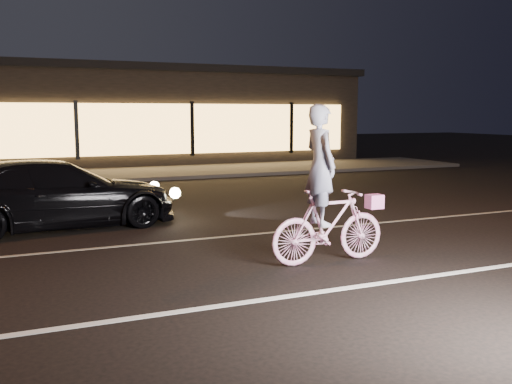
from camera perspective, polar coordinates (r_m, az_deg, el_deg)
name	(u,v)px	position (r m, az deg, el deg)	size (l,w,h in m)	color
ground	(196,272)	(8.18, -6.07, -7.95)	(90.00, 90.00, 0.00)	black
lane_stripe_near	(234,304)	(6.82, -2.25, -11.12)	(60.00, 0.12, 0.01)	silver
lane_stripe_far	(161,242)	(10.05, -9.48, -5.00)	(60.00, 0.10, 0.01)	gray
sidewalk	(84,176)	(20.77, -16.81, 1.56)	(30.00, 4.00, 0.12)	#383533
storefront	(66,115)	(26.59, -18.49, 7.32)	(25.40, 8.42, 4.20)	black
cyclist	(327,208)	(8.50, 7.07, -1.57)	(1.87, 0.64, 2.36)	#D53C8A
sedan	(56,194)	(11.68, -19.35, -0.21)	(4.81, 2.39, 1.34)	black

